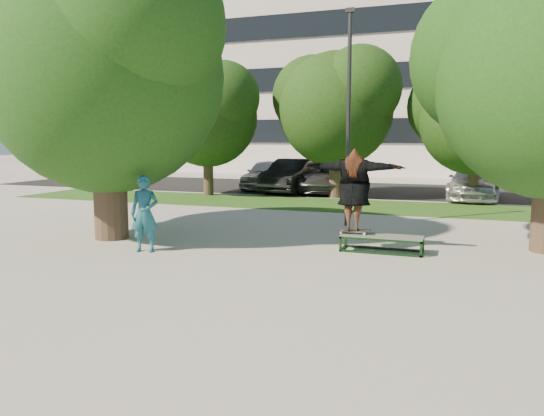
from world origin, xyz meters
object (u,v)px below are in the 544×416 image
at_px(grind_box, 382,244).
at_px(car_grey, 324,178).
at_px(car_silver_b, 474,182).
at_px(lamppost, 348,116).
at_px(car_silver_a, 267,174).
at_px(bystander, 145,214).
at_px(tree_left, 104,61).
at_px(car_dark, 293,176).

bearing_deg(grind_box, car_grey, 110.13).
xyz_separation_m(car_grey, car_silver_b, (6.58, -0.47, 0.01)).
xyz_separation_m(lamppost, car_silver_a, (-6.03, 9.55, -2.41)).
height_order(lamppost, bystander, lamppost).
distance_m(tree_left, car_silver_b, 15.70).
bearing_deg(car_silver_b, lamppost, -109.87).
bearing_deg(lamppost, car_grey, 108.49).
distance_m(car_silver_a, car_dark, 1.95).
distance_m(grind_box, car_silver_b, 12.00).
height_order(grind_box, car_grey, car_grey).
xyz_separation_m(car_silver_a, car_dark, (1.65, -1.05, 0.04)).
distance_m(tree_left, car_grey, 13.60).
bearing_deg(car_silver_b, tree_left, -122.61).
height_order(car_dark, car_grey, car_dark).
bearing_deg(bystander, car_dark, 79.68).
bearing_deg(car_grey, grind_box, -80.46).
distance_m(grind_box, car_grey, 13.09).
height_order(bystander, car_silver_b, bystander).
relative_size(lamppost, bystander, 3.54).
relative_size(tree_left, car_silver_a, 1.64).
distance_m(bystander, car_dark, 13.60).
relative_size(tree_left, lamppost, 1.16).
bearing_deg(tree_left, car_silver_a, 93.14).
xyz_separation_m(tree_left, grind_box, (6.79, 0.60, -4.23)).
xyz_separation_m(lamppost, car_grey, (-3.00, 8.97, -2.46)).
height_order(tree_left, car_silver_a, tree_left).
distance_m(car_dark, car_silver_b, 7.96).
distance_m(tree_left, car_dark, 12.96).
distance_m(car_silver_a, car_silver_b, 9.67).
height_order(tree_left, lamppost, tree_left).
xyz_separation_m(grind_box, car_silver_a, (-7.53, 12.85, 0.55)).
distance_m(lamppost, car_grey, 9.77).
height_order(grind_box, bystander, bystander).
height_order(lamppost, car_grey, lamppost).
relative_size(tree_left, car_silver_b, 1.47).
height_order(tree_left, car_dark, tree_left).
bearing_deg(tree_left, lamppost, 36.42).
bearing_deg(tree_left, car_silver_b, 54.43).
xyz_separation_m(bystander, car_silver_b, (7.08, 13.57, -0.16)).
distance_m(car_silver_a, car_grey, 3.09).
relative_size(car_silver_a, car_grey, 0.87).
height_order(tree_left, car_silver_b, tree_left).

